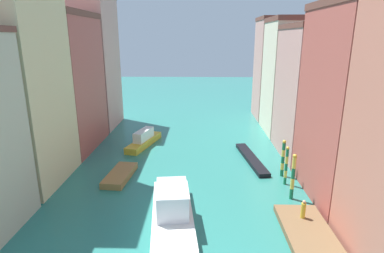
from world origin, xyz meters
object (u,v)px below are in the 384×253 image
Objects in this scene: mooring_pole_1 at (286,165)px; mooring_pole_2 at (283,158)px; motorboat_1 at (120,175)px; gondola_black at (251,159)px; waterfront_dock at (307,231)px; vaporetto_white at (172,211)px; mooring_pole_0 at (293,176)px; person_on_dock at (303,210)px; motorboat_0 at (144,140)px.

mooring_pole_2 reaches higher than mooring_pole_1.
gondola_black is at bearing 19.78° from motorboat_1.
waterfront_dock is 10.30m from vaporetto_white.
mooring_pole_2 is at bearing 84.93° from mooring_pole_1.
mooring_pole_0 reaches higher than gondola_black.
mooring_pole_2 is 0.37× the size of vaporetto_white.
mooring_pole_0 is 17.32m from motorboat_1.
person_on_dock is 0.38× the size of mooring_pole_1.
mooring_pole_0 is 2.98m from mooring_pole_1.
person_on_dock is 13.38m from gondola_black.
mooring_pole_1 is 6.93m from gondola_black.
mooring_pole_2 is at bearing 85.76° from mooring_pole_0.
vaporetto_white is 1.08× the size of gondola_black.
waterfront_dock is 18.93m from motorboat_1.
person_on_dock is 9.00m from mooring_pole_2.
person_on_dock is at bearing 86.58° from waterfront_dock.
person_on_dock is 10.29m from vaporetto_white.
vaporetto_white reaches higher than motorboat_1.
gondola_black is 14.74m from motorboat_0.
gondola_black is (-1.89, 14.62, -0.02)m from waterfront_dock.
mooring_pole_2 is 0.69× the size of motorboat_1.
vaporetto_white is at bearing -178.34° from person_on_dock.
motorboat_0 is 1.40× the size of motorboat_1.
motorboat_1 is (-14.54, -5.23, 0.09)m from gondola_black.
mooring_pole_1 is at bearing 86.31° from mooring_pole_0.
motorboat_1 is at bearing 127.03° from vaporetto_white.
motorboat_0 is at bearing 85.93° from motorboat_1.
motorboat_0 is 10.41m from motorboat_1.
mooring_pole_2 is 5.30m from gondola_black.
mooring_pole_1 reaches higher than vaporetto_white.
vaporetto_white is at bearing -145.89° from mooring_pole_1.
gondola_black is at bearing 97.38° from waterfront_dock.
waterfront_dock is 1.72m from person_on_dock.
motorboat_1 reaches higher than gondola_black.
waterfront_dock is 25.25m from motorboat_0.
waterfront_dock is 1.70× the size of mooring_pole_2.
gondola_black is at bearing 121.15° from mooring_pole_2.
waterfront_dock reaches higher than gondola_black.
motorboat_0 reaches higher than gondola_black.
mooring_pole_1 is 0.49× the size of motorboat_0.
person_on_dock reaches higher than gondola_black.
mooring_pole_2 reaches higher than motorboat_0.
person_on_dock is 0.35× the size of mooring_pole_0.
mooring_pole_2 is 18.92m from motorboat_0.
vaporetto_white is (-10.71, -7.25, -0.94)m from mooring_pole_1.
mooring_pole_1 reaches higher than person_on_dock.
gondola_black is 15.46m from motorboat_1.
mooring_pole_0 reaches higher than vaporetto_white.
mooring_pole_1 is 2.00m from mooring_pole_2.
motorboat_0 is at bearing 144.90° from mooring_pole_1.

